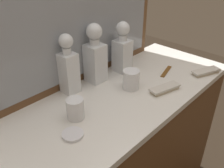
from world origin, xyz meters
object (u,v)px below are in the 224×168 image
Objects in this scene: crystal_decanter_center at (95,59)px; crystal_tumbler_right at (132,81)px; crystal_tumbler_front at (75,110)px; porcelain_dish at (73,134)px; crystal_decanter_front at (122,52)px; tortoiseshell_comb at (166,71)px; silver_brush_center at (206,72)px; silver_brush_rear at (165,89)px; crystal_decanter_far_left at (69,70)px.

crystal_tumbler_right is at bearing -70.89° from crystal_decanter_center.
crystal_tumbler_front is 1.10× the size of porcelain_dish.
crystal_tumbler_front is at bearing -148.42° from crystal_decanter_center.
crystal_decanter_front reaches higher than crystal_tumbler_front.
crystal_tumbler_front is 0.60m from tortoiseshell_comb.
crystal_decanter_center is 0.41m from tortoiseshell_comb.
silver_brush_center is 0.31m from silver_brush_rear.
silver_brush_rear is at bearing 167.68° from silver_brush_center.
silver_brush_rear is at bearing -149.73° from tortoiseshell_comb.
crystal_tumbler_right is 0.67× the size of tortoiseshell_comb.
crystal_tumbler_right reaches higher than tortoiseshell_comb.
crystal_decanter_front is 0.34m from crystal_decanter_far_left.
crystal_decanter_far_left is at bearing 155.19° from tortoiseshell_comb.
porcelain_dish is at bearing -172.33° from crystal_tumbler_right.
crystal_decanter_far_left reaches higher than crystal_decanter_front.
silver_brush_center is (0.46, -0.38, -0.11)m from crystal_decanter_center.
crystal_decanter_front is at bearing -5.48° from crystal_decanter_far_left.
crystal_decanter_center is at bearing 140.01° from silver_brush_center.
crystal_tumbler_right reaches higher than crystal_tumbler_front.
crystal_decanter_far_left is 0.22m from crystal_tumbler_front.
crystal_decanter_far_left is (-0.16, 0.01, -0.01)m from crystal_decanter_center.
tortoiseshell_comb is (0.15, -0.19, -0.11)m from crystal_decanter_front.
crystal_tumbler_front is (-0.27, -0.17, -0.08)m from crystal_decanter_center.
tortoiseshell_comb is at bearing 2.13° from porcelain_dish.
crystal_decanter_center reaches higher than silver_brush_rear.
crystal_decanter_front is at bearing 127.59° from silver_brush_center.
silver_brush_center reaches higher than porcelain_dish.
porcelain_dish is (-0.08, -0.07, -0.03)m from crystal_tumbler_front.
crystal_decanter_far_left is 0.46m from silver_brush_rear.
porcelain_dish is 0.58× the size of tortoiseshell_comb.
crystal_tumbler_front is 0.53× the size of silver_brush_center.
silver_brush_center is at bearing -32.63° from crystal_decanter_far_left.
porcelain_dish is at bearing 169.94° from silver_brush_center.
crystal_decanter_front is 0.21m from crystal_tumbler_right.
silver_brush_rear is at bearing -8.69° from porcelain_dish.
crystal_decanter_front is 2.90× the size of crystal_tumbler_right.
crystal_decanter_front is 0.31m from silver_brush_rear.
crystal_tumbler_front reaches higher than silver_brush_rear.
crystal_decanter_front reaches higher than silver_brush_rear.
silver_brush_center is at bearing -52.95° from tortoiseshell_comb.
tortoiseshell_comb is (0.33, -0.22, -0.12)m from crystal_decanter_center.
tortoiseshell_comb is (0.17, 0.10, -0.01)m from silver_brush_rear.
crystal_tumbler_right is (0.06, -0.18, -0.08)m from crystal_decanter_center.
crystal_tumbler_front reaches higher than porcelain_dish.
crystal_decanter_center reaches higher than crystal_tumbler_right.
crystal_decanter_center reaches higher than crystal_decanter_front.
porcelain_dish is at bearing -136.10° from crystal_tumbler_front.
porcelain_dish is (-0.35, -0.24, -0.11)m from crystal_decanter_center.
silver_brush_rear reaches higher than porcelain_dish.
crystal_tumbler_right is 1.17× the size of porcelain_dish.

